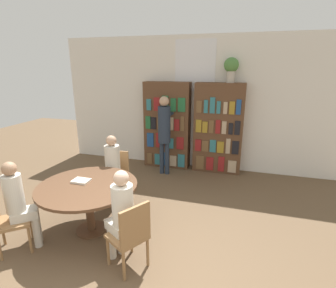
% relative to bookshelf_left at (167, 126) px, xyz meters
% --- Properties ---
extents(wall_back, '(6.40, 0.07, 3.00)m').
position_rel_bookshelf_left_xyz_m(wall_back, '(0.59, 0.19, 0.51)').
color(wall_back, silver).
rests_on(wall_back, ground_plane).
extents(bookshelf_left, '(1.07, 0.34, 2.00)m').
position_rel_bookshelf_left_xyz_m(bookshelf_left, '(0.00, 0.00, 0.00)').
color(bookshelf_left, brown).
rests_on(bookshelf_left, ground_plane).
extents(bookshelf_right, '(1.07, 0.34, 2.00)m').
position_rel_bookshelf_left_xyz_m(bookshelf_right, '(1.19, 0.00, -0.00)').
color(bookshelf_right, brown).
rests_on(bookshelf_right, ground_plane).
extents(flower_vase, '(0.31, 0.31, 0.51)m').
position_rel_bookshelf_left_xyz_m(flower_vase, '(1.38, 0.00, 1.32)').
color(flower_vase, '#B7AD9E').
rests_on(flower_vase, bookshelf_right).
extents(reading_table, '(1.40, 1.40, 0.74)m').
position_rel_bookshelf_left_xyz_m(reading_table, '(-0.31, -2.87, -0.36)').
color(reading_table, brown).
rests_on(reading_table, ground_plane).
extents(chair_near_camera, '(0.56, 0.56, 0.88)m').
position_rel_bookshelf_left_xyz_m(chair_near_camera, '(-1.09, -3.56, -0.51)').
color(chair_near_camera, olive).
rests_on(chair_near_camera, ground_plane).
extents(chair_left_side, '(0.43, 0.43, 0.88)m').
position_rel_bookshelf_left_xyz_m(chair_left_side, '(-0.40, -1.84, -0.51)').
color(chair_left_side, olive).
rests_on(chair_left_side, ground_plane).
extents(chair_far_side, '(0.55, 0.55, 0.88)m').
position_rel_bookshelf_left_xyz_m(chair_far_side, '(0.58, -3.41, -0.51)').
color(chair_far_side, olive).
rests_on(chair_far_side, ground_plane).
extents(seated_reader_left, '(0.28, 0.38, 1.23)m').
position_rel_bookshelf_left_xyz_m(seated_reader_left, '(-0.39, -2.02, -0.31)').
color(seated_reader_left, beige).
rests_on(seated_reader_left, ground_plane).
extents(seated_reader_right, '(0.40, 0.38, 1.23)m').
position_rel_bookshelf_left_xyz_m(seated_reader_right, '(0.42, -3.31, -0.31)').
color(seated_reader_right, silver).
rests_on(seated_reader_right, ground_plane).
extents(seated_reader_back, '(0.39, 0.38, 1.22)m').
position_rel_bookshelf_left_xyz_m(seated_reader_back, '(-0.95, -3.43, -0.32)').
color(seated_reader_back, beige).
rests_on(seated_reader_back, ground_plane).
extents(librarian_standing, '(0.27, 0.54, 1.74)m').
position_rel_bookshelf_left_xyz_m(librarian_standing, '(0.09, -0.50, 0.06)').
color(librarian_standing, '#232D3D').
rests_on(librarian_standing, ground_plane).
extents(open_book_on_table, '(0.24, 0.18, 0.03)m').
position_rel_bookshelf_left_xyz_m(open_book_on_table, '(-0.45, -2.81, -0.24)').
color(open_book_on_table, silver).
rests_on(open_book_on_table, reading_table).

